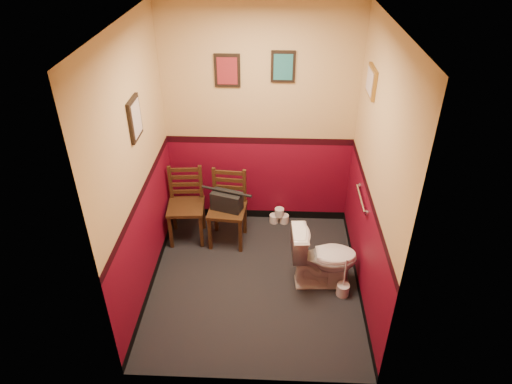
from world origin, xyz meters
TOP-DOWN VIEW (x-y plane):
  - floor at (0.00, 0.00)m, footprint 2.20×2.40m
  - ceiling at (0.00, 0.00)m, footprint 2.20×2.40m
  - wall_back at (0.00, 1.20)m, footprint 2.20×0.00m
  - wall_front at (0.00, -1.20)m, footprint 2.20×0.00m
  - wall_left at (-1.10, 0.00)m, footprint 0.00×2.40m
  - wall_right at (1.10, 0.00)m, footprint 0.00×2.40m
  - grab_bar at (1.07, 0.25)m, footprint 0.05×0.56m
  - framed_print_back_a at (-0.35, 1.18)m, footprint 0.28×0.04m
  - framed_print_back_b at (0.25, 1.18)m, footprint 0.26×0.04m
  - framed_print_left at (-1.08, 0.10)m, footprint 0.04×0.30m
  - framed_print_right at (1.08, 0.60)m, footprint 0.04×0.34m
  - toilet at (0.72, 0.03)m, footprint 0.72×0.43m
  - toilet_brush at (0.93, -0.15)m, footprint 0.13×0.13m
  - chair_left at (-0.85, 0.78)m, footprint 0.45×0.45m
  - chair_right at (-0.35, 0.74)m, footprint 0.45×0.45m
  - handbag at (-0.36, 0.70)m, footprint 0.38×0.27m
  - tp_stack at (0.26, 1.10)m, footprint 0.25×0.13m

SIDE VIEW (x-z plane):
  - floor at x=0.00m, z-range 0.00..0.00m
  - toilet_brush at x=0.93m, z-range -0.16..0.32m
  - tp_stack at x=0.26m, z-range -0.02..0.20m
  - toilet at x=0.72m, z-range 0.00..0.69m
  - chair_right at x=-0.35m, z-range 0.00..0.90m
  - chair_left at x=-0.85m, z-range 0.00..0.90m
  - handbag at x=-0.36m, z-range 0.45..0.71m
  - grab_bar at x=1.07m, z-range 0.92..0.98m
  - wall_back at x=0.00m, z-range 0.00..2.70m
  - wall_front at x=0.00m, z-range 0.00..2.70m
  - wall_left at x=-1.10m, z-range 0.00..2.70m
  - wall_right at x=1.10m, z-range 0.00..2.70m
  - framed_print_left at x=-1.08m, z-range 1.66..2.04m
  - framed_print_back_a at x=-0.35m, z-range 1.77..2.13m
  - framed_print_back_b at x=0.25m, z-range 1.83..2.17m
  - framed_print_right at x=1.08m, z-range 1.91..2.19m
  - ceiling at x=0.00m, z-range 2.70..2.70m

